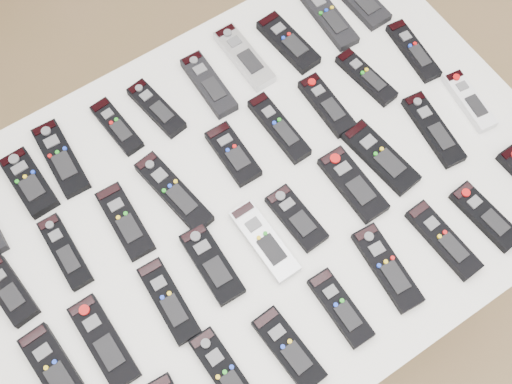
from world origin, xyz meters
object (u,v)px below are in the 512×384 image
remote_6 (244,57)px  remote_8 (328,17)px  remote_22 (212,264)px  remote_13 (174,192)px  remote_7 (288,42)px  remote_11 (65,252)px  remote_9 (361,1)px  remote_17 (366,77)px  remote_5 (209,85)px  remote_14 (233,154)px  remote_26 (381,157)px  remote_12 (125,221)px  remote_4 (156,108)px  remote_24 (296,218)px  remote_25 (353,184)px  remote_19 (55,370)px  remote_16 (327,105)px  remote_1 (29,183)px  remote_21 (169,301)px  remote_2 (61,158)px  remote_35 (443,240)px  remote_23 (264,241)px  table (256,206)px  remote_32 (289,349)px  remote_10 (9,291)px  remote_34 (387,268)px  remote_31 (228,377)px  remote_3 (117,127)px  remote_36 (485,216)px  remote_28 (469,101)px  remote_33 (340,308)px  remote_27 (433,129)px

remote_6 → remote_8: bearing=-3.8°
remote_22 → remote_13: bearing=86.1°
remote_7 → remote_11: (-0.66, -0.17, -0.00)m
remote_9 → remote_17: remote_17 is taller
remote_9 → remote_11: bearing=-170.2°
remote_5 → remote_17: size_ratio=1.06×
remote_7 → remote_14: remote_7 is taller
remote_5 → remote_26: (0.21, -0.36, -0.00)m
remote_6 → remote_11: remote_6 is taller
remote_12 → remote_4: bearing=48.4°
remote_24 → remote_25: (0.14, -0.00, 0.00)m
remote_19 → remote_16: bearing=9.9°
remote_1 → remote_21: (0.12, -0.38, -0.00)m
remote_2 → remote_11: bearing=-111.7°
remote_9 → remote_35: size_ratio=0.91×
remote_24 → remote_26: size_ratio=0.79×
remote_22 → remote_23: (0.11, -0.02, -0.00)m
table → remote_17: size_ratio=7.81×
remote_8 → remote_32: size_ratio=1.16×
remote_10 → remote_13: bearing=-5.0°
remote_7 → remote_34: 0.57m
remote_16 → remote_22: (-0.40, -0.17, 0.00)m
remote_5 → remote_10: (-0.57, -0.19, 0.00)m
remote_9 → remote_11: (-0.87, -0.17, 0.00)m
remote_4 → remote_21: bearing=-125.4°
remote_10 → remote_22: 0.40m
remote_19 → remote_31: 0.32m
remote_2 → remote_24: bearing=-46.3°
remote_3 → remote_4: bearing=-10.7°
remote_8 → remote_32: remote_32 is taller
remote_8 → remote_36: same height
remote_32 → remote_36: remote_32 is taller
remote_28 → remote_33: remote_33 is taller
remote_1 → remote_6: 0.55m
remote_8 → remote_7: bearing=-172.3°
table → remote_7: size_ratio=7.42×
remote_11 → remote_22: size_ratio=0.99×
remote_6 → remote_36: 0.63m
remote_33 → remote_3: bearing=106.2°
remote_17 → remote_31: (-0.61, -0.38, -0.00)m
remote_24 → remote_32: 0.26m
table → remote_9: (0.49, 0.28, 0.07)m
remote_14 → remote_21: remote_14 is taller
remote_27 → remote_32: (-0.53, -0.21, 0.00)m
remote_2 → remote_16: size_ratio=1.15×
remote_6 → remote_17: remote_6 is taller
remote_6 → remote_11: bearing=-161.3°
remote_11 → remote_19: 0.23m
remote_26 → remote_32: 0.45m
remote_6 → remote_28: size_ratio=1.16×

